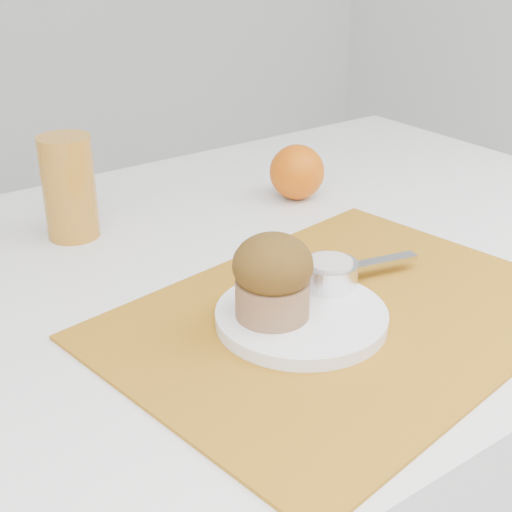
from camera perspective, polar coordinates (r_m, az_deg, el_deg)
table at (r=1.11m, az=0.11°, el=-17.48°), size 1.20×0.80×0.75m
placemat at (r=0.77m, az=6.90°, el=-4.77°), size 0.54×0.43×0.00m
plate at (r=0.74m, az=3.65°, el=-4.87°), size 0.21×0.21×0.01m
ramekin at (r=0.78m, az=5.92°, el=-1.42°), size 0.07×0.07×0.03m
cream at (r=0.78m, az=5.96°, el=-0.56°), size 0.06×0.06×0.01m
raspberry_near at (r=0.78m, az=2.15°, el=-1.83°), size 0.02×0.02×0.02m
raspberry_far at (r=0.78m, az=4.93°, el=-1.73°), size 0.02×0.02×0.02m
butter_knife at (r=0.82m, az=6.82°, el=-1.07°), size 0.20×0.06×0.00m
orange at (r=1.06m, az=3.29°, el=6.72°), size 0.08×0.08×0.08m
juice_glass at (r=0.95m, az=-14.73°, el=5.32°), size 0.08×0.08×0.14m
muffin at (r=0.71m, az=1.34°, el=-1.66°), size 0.08×0.08×0.09m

